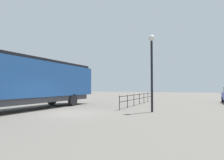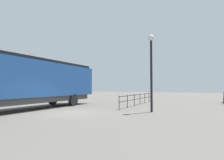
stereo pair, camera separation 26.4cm
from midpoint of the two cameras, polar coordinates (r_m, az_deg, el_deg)
name	(u,v)px [view 2 (the right image)]	position (r m, az deg, el deg)	size (l,w,h in m)	color
ground_plane	(69,113)	(13.55, -12.25, -9.56)	(120.00, 120.00, 0.00)	#666059
locomotive	(18,80)	(15.62, -26.00, -0.07)	(2.82, 17.32, 4.02)	navy
lamp_post	(151,60)	(13.90, 12.20, 5.86)	(0.45, 0.45, 5.50)	black
platform_fence	(140,97)	(19.62, 8.75, -5.17)	(0.05, 10.79, 1.12)	black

